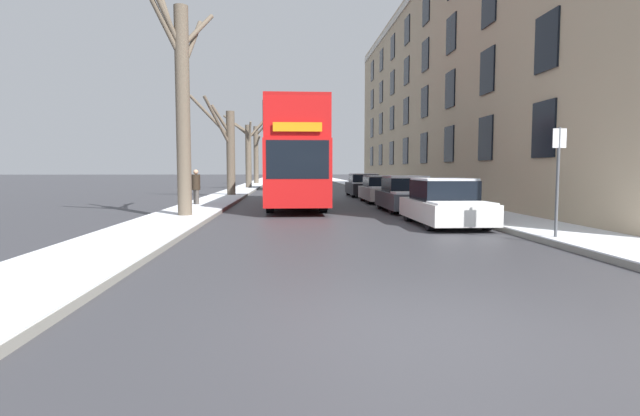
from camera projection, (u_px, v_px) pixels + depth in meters
name	position (u px, v px, depth m)	size (l,w,h in m)	color
ground_plane	(441.00, 330.00, 5.37)	(320.00, 320.00, 0.00)	#38383D
sidewalk_left	(256.00, 183.00, 57.76)	(2.27, 130.00, 0.16)	gray
sidewalk_right	(348.00, 183.00, 58.44)	(2.27, 130.00, 0.16)	gray
terrace_facade_right	(484.00, 90.00, 32.20)	(9.10, 42.66, 13.60)	tan
bare_tree_left_0	(181.00, 96.00, 16.82)	(2.15, 3.29, 8.54)	brown
bare_tree_left_1	(228.00, 148.00, 30.59)	(2.69, 1.74, 6.21)	brown
bare_tree_left_2	(248.00, 151.00, 42.99)	(3.78, 2.86, 6.55)	brown
bare_tree_left_3	(256.00, 153.00, 56.31)	(4.23, 1.99, 7.35)	brown
double_decker_bus	(295.00, 152.00, 22.99)	(2.49, 11.07, 4.44)	red
parked_car_0	(444.00, 204.00, 15.33)	(1.86, 4.24, 1.45)	silver
parked_car_1	(406.00, 195.00, 20.38)	(1.83, 4.07, 1.46)	#474C56
parked_car_2	(380.00, 190.00, 26.00)	(1.73, 4.19, 1.40)	silver
parked_car_3	(364.00, 186.00, 31.75)	(1.89, 4.29, 1.45)	black
oncoming_van	(277.00, 175.00, 42.61)	(1.97, 4.87, 2.35)	#9EA3AD
pedestrian_left_sidewalk	(196.00, 187.00, 22.37)	(0.37, 0.37, 1.71)	#4C4742
street_sign_post	(558.00, 178.00, 11.46)	(0.32, 0.07, 2.68)	#4C4F54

